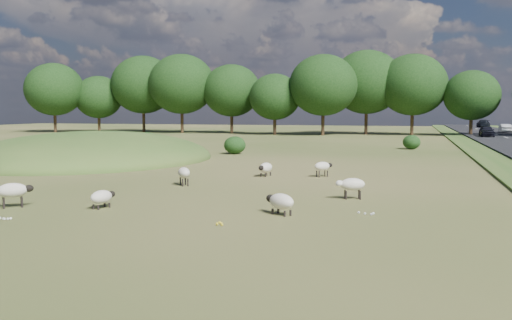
{
  "coord_description": "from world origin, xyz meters",
  "views": [
    {
      "loc": [
        9.4,
        -23.1,
        3.51
      ],
      "look_at": [
        2.0,
        4.0,
        1.0
      ],
      "focal_mm": 40.0,
      "sensor_mm": 36.0,
      "label": 1
    }
  ],
  "objects_px": {
    "sheep_2": "(281,201)",
    "sheep_5": "(13,190)",
    "sheep_4": "(184,173)",
    "sheep_1": "(323,166)",
    "sheep_6": "(102,197)",
    "sheep_0": "(352,184)",
    "car_1": "(487,131)",
    "car_4": "(483,123)",
    "sheep_3": "(266,168)",
    "car_0": "(505,128)"
  },
  "relations": [
    {
      "from": "sheep_0",
      "to": "sheep_2",
      "type": "distance_m",
      "value": 4.42
    },
    {
      "from": "sheep_1",
      "to": "sheep_6",
      "type": "xyz_separation_m",
      "value": [
        -6.12,
        -11.46,
        -0.14
      ]
    },
    {
      "from": "sheep_3",
      "to": "car_1",
      "type": "bearing_deg",
      "value": 171.61
    },
    {
      "from": "sheep_0",
      "to": "car_1",
      "type": "distance_m",
      "value": 52.01
    },
    {
      "from": "sheep_2",
      "to": "car_4",
      "type": "distance_m",
      "value": 93.39
    },
    {
      "from": "sheep_2",
      "to": "sheep_6",
      "type": "height_order",
      "value": "sheep_2"
    },
    {
      "from": "sheep_3",
      "to": "car_4",
      "type": "height_order",
      "value": "car_4"
    },
    {
      "from": "sheep_3",
      "to": "sheep_1",
      "type": "bearing_deg",
      "value": 111.66
    },
    {
      "from": "sheep_4",
      "to": "sheep_1",
      "type": "bearing_deg",
      "value": -82.05
    },
    {
      "from": "sheep_2",
      "to": "car_1",
      "type": "bearing_deg",
      "value": -68.19
    },
    {
      "from": "sheep_5",
      "to": "sheep_6",
      "type": "distance_m",
      "value": 3.2
    },
    {
      "from": "sheep_1",
      "to": "car_1",
      "type": "relative_size",
      "value": 0.27
    },
    {
      "from": "sheep_1",
      "to": "sheep_3",
      "type": "bearing_deg",
      "value": 145.12
    },
    {
      "from": "sheep_4",
      "to": "car_4",
      "type": "distance_m",
      "value": 88.83
    },
    {
      "from": "sheep_0",
      "to": "sheep_5",
      "type": "bearing_deg",
      "value": 7.53
    },
    {
      "from": "sheep_5",
      "to": "sheep_4",
      "type": "bearing_deg",
      "value": 22.29
    },
    {
      "from": "sheep_5",
      "to": "car_1",
      "type": "xyz_separation_m",
      "value": [
        22.35,
        55.98,
        0.28
      ]
    },
    {
      "from": "car_0",
      "to": "car_4",
      "type": "height_order",
      "value": "car_4"
    },
    {
      "from": "sheep_5",
      "to": "car_4",
      "type": "relative_size",
      "value": 0.25
    },
    {
      "from": "sheep_0",
      "to": "sheep_5",
      "type": "distance_m",
      "value": 12.54
    },
    {
      "from": "sheep_0",
      "to": "car_1",
      "type": "relative_size",
      "value": 0.31
    },
    {
      "from": "sheep_3",
      "to": "car_0",
      "type": "bearing_deg",
      "value": 172.19
    },
    {
      "from": "sheep_3",
      "to": "sheep_6",
      "type": "xyz_separation_m",
      "value": [
        -3.19,
        -10.94,
        -0.04
      ]
    },
    {
      "from": "sheep_5",
      "to": "car_0",
      "type": "xyz_separation_m",
      "value": [
        26.15,
        68.27,
        0.25
      ]
    },
    {
      "from": "sheep_3",
      "to": "sheep_4",
      "type": "xyz_separation_m",
      "value": [
        -2.73,
        -4.51,
        0.14
      ]
    },
    {
      "from": "sheep_2",
      "to": "car_0",
      "type": "xyz_separation_m",
      "value": [
        16.64,
        67.11,
        0.41
      ]
    },
    {
      "from": "sheep_2",
      "to": "sheep_5",
      "type": "relative_size",
      "value": 1.06
    },
    {
      "from": "sheep_2",
      "to": "sheep_4",
      "type": "relative_size",
      "value": 1.06
    },
    {
      "from": "sheep_4",
      "to": "car_4",
      "type": "relative_size",
      "value": 0.24
    },
    {
      "from": "sheep_4",
      "to": "car_4",
      "type": "height_order",
      "value": "car_4"
    },
    {
      "from": "car_1",
      "to": "car_4",
      "type": "relative_size",
      "value": 0.8
    },
    {
      "from": "car_1",
      "to": "sheep_0",
      "type": "bearing_deg",
      "value": -102.1
    },
    {
      "from": "sheep_2",
      "to": "car_0",
      "type": "height_order",
      "value": "car_0"
    },
    {
      "from": "sheep_1",
      "to": "sheep_2",
      "type": "xyz_separation_m",
      "value": [
        0.27,
        -11.01,
        -0.1
      ]
    },
    {
      "from": "sheep_2",
      "to": "sheep_5",
      "type": "xyz_separation_m",
      "value": [
        -9.51,
        -1.16,
        0.17
      ]
    },
    {
      "from": "sheep_5",
      "to": "car_4",
      "type": "xyz_separation_m",
      "value": [
        26.15,
        93.05,
        0.33
      ]
    },
    {
      "from": "sheep_2",
      "to": "sheep_5",
      "type": "bearing_deg",
      "value": 41.94
    },
    {
      "from": "car_1",
      "to": "sheep_5",
      "type": "bearing_deg",
      "value": -111.76
    },
    {
      "from": "sheep_0",
      "to": "sheep_1",
      "type": "height_order",
      "value": "sheep_0"
    },
    {
      "from": "sheep_2",
      "to": "car_1",
      "type": "height_order",
      "value": "car_1"
    },
    {
      "from": "sheep_5",
      "to": "car_0",
      "type": "height_order",
      "value": "car_0"
    },
    {
      "from": "sheep_0",
      "to": "sheep_6",
      "type": "relative_size",
      "value": 1.02
    },
    {
      "from": "car_1",
      "to": "sheep_4",
      "type": "bearing_deg",
      "value": -111.02
    },
    {
      "from": "sheep_0",
      "to": "sheep_6",
      "type": "height_order",
      "value": "sheep_0"
    },
    {
      "from": "sheep_2",
      "to": "sheep_6",
      "type": "bearing_deg",
      "value": 39.04
    },
    {
      "from": "sheep_6",
      "to": "car_0",
      "type": "height_order",
      "value": "car_0"
    },
    {
      "from": "sheep_1",
      "to": "car_4",
      "type": "bearing_deg",
      "value": 33.14
    },
    {
      "from": "sheep_4",
      "to": "sheep_6",
      "type": "relative_size",
      "value": 1.0
    },
    {
      "from": "sheep_6",
      "to": "car_4",
      "type": "height_order",
      "value": "car_4"
    },
    {
      "from": "car_1",
      "to": "sheep_1",
      "type": "bearing_deg",
      "value": -106.66
    }
  ]
}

